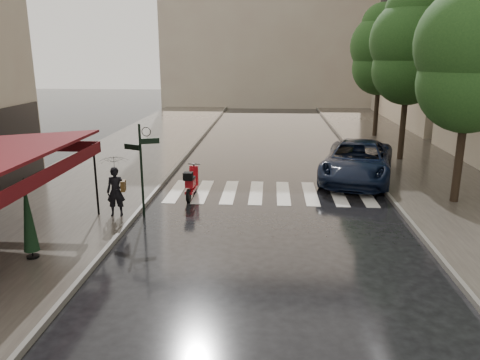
# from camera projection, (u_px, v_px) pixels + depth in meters

# --- Properties ---
(ground) EXTENTS (120.00, 120.00, 0.00)m
(ground) POSITION_uv_depth(u_px,v_px,m) (159.00, 254.00, 12.65)
(ground) COLOR black
(ground) RESTS_ON ground
(sidewalk_near) EXTENTS (6.00, 60.00, 0.12)m
(sidewalk_near) POSITION_uv_depth(u_px,v_px,m) (127.00, 156.00, 24.48)
(sidewalk_near) COLOR #38332D
(sidewalk_near) RESTS_ON ground
(sidewalk_far) EXTENTS (5.50, 60.00, 0.12)m
(sidewalk_far) POSITION_uv_depth(u_px,v_px,m) (415.00, 160.00, 23.54)
(sidewalk_far) COLOR #38332D
(sidewalk_far) RESTS_ON ground
(curb_near) EXTENTS (0.12, 60.00, 0.16)m
(curb_near) POSITION_uv_depth(u_px,v_px,m) (185.00, 157.00, 24.28)
(curb_near) COLOR #595651
(curb_near) RESTS_ON ground
(curb_far) EXTENTS (0.12, 60.00, 0.16)m
(curb_far) POSITION_uv_depth(u_px,v_px,m) (358.00, 159.00, 23.71)
(curb_far) COLOR #595651
(curb_far) RESTS_ON ground
(crosswalk) EXTENTS (7.85, 3.20, 0.01)m
(crosswalk) POSITION_uv_depth(u_px,v_px,m) (270.00, 193.00, 18.24)
(crosswalk) COLOR silver
(crosswalk) RESTS_ON ground
(signpost) EXTENTS (1.17, 0.29, 3.10)m
(signpost) POSITION_uv_depth(u_px,v_px,m) (141.00, 163.00, 15.13)
(signpost) COLOR black
(signpost) RESTS_ON ground
(backdrop_building) EXTENTS (22.00, 6.00, 20.00)m
(backdrop_building) POSITION_uv_depth(u_px,v_px,m) (273.00, 4.00, 46.45)
(backdrop_building) COLOR tan
(backdrop_building) RESTS_ON ground
(tree_near) EXTENTS (3.80, 3.80, 7.99)m
(tree_near) POSITION_uv_depth(u_px,v_px,m) (472.00, 51.00, 15.46)
(tree_near) COLOR black
(tree_near) RESTS_ON sidewalk_far
(tree_mid) EXTENTS (3.80, 3.80, 8.34)m
(tree_mid) POSITION_uv_depth(u_px,v_px,m) (410.00, 46.00, 22.14)
(tree_mid) COLOR black
(tree_mid) RESTS_ON sidewalk_far
(tree_far) EXTENTS (3.80, 3.80, 8.16)m
(tree_far) POSITION_uv_depth(u_px,v_px,m) (381.00, 50.00, 28.91)
(tree_far) COLOR black
(tree_far) RESTS_ON sidewalk_far
(pedestrian_with_umbrella) EXTENTS (1.07, 1.09, 2.43)m
(pedestrian_with_umbrella) POSITION_uv_depth(u_px,v_px,m) (114.00, 167.00, 14.92)
(pedestrian_with_umbrella) COLOR black
(pedestrian_with_umbrella) RESTS_ON sidewalk_near
(scooter) EXTENTS (0.47, 1.77, 1.16)m
(scooter) POSITION_uv_depth(u_px,v_px,m) (191.00, 184.00, 17.52)
(scooter) COLOR black
(scooter) RESTS_ON ground
(parked_car) EXTENTS (4.15, 6.47, 1.66)m
(parked_car) POSITION_uv_depth(u_px,v_px,m) (357.00, 161.00, 19.89)
(parked_car) COLOR black
(parked_car) RESTS_ON ground
(parasol_back) EXTENTS (0.39, 0.39, 2.10)m
(parasol_back) POSITION_uv_depth(u_px,v_px,m) (28.00, 216.00, 11.87)
(parasol_back) COLOR black
(parasol_back) RESTS_ON sidewalk_near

